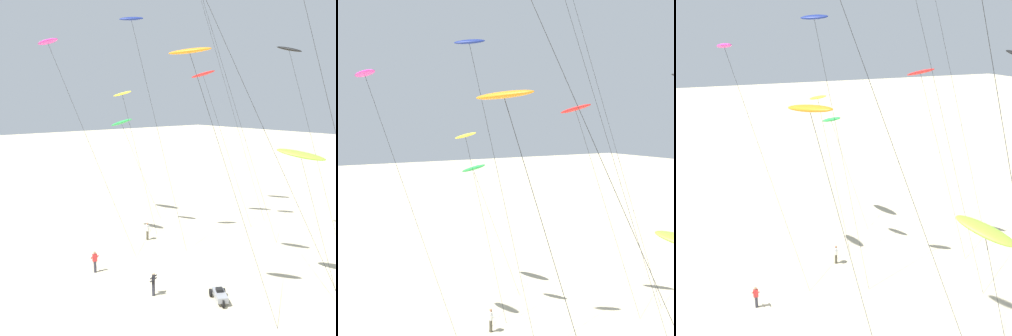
{
  "view_description": "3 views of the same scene",
  "coord_description": "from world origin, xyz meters",
  "views": [
    {
      "loc": [
        23.26,
        -14.73,
        13.0
      ],
      "look_at": [
        -1.23,
        5.16,
        7.6
      ],
      "focal_mm": 42.94,
      "sensor_mm": 36.0,
      "label": 1
    },
    {
      "loc": [
        21.28,
        -7.8,
        14.77
      ],
      "look_at": [
        -3.49,
        6.3,
        11.72
      ],
      "focal_mm": 49.27,
      "sensor_mm": 36.0,
      "label": 2
    },
    {
      "loc": [
        22.28,
        -4.23,
        18.75
      ],
      "look_at": [
        -2.94,
        5.99,
        9.53
      ],
      "focal_mm": 43.43,
      "sensor_mm": 36.0,
      "label": 3
    }
  ],
  "objects": [
    {
      "name": "kite_flyer_furthest",
      "position": [
        -5.88,
        6.45,
        0.89
      ],
      "size": [
        0.57,
        0.55,
        1.67
      ],
      "color": "#4C4738",
      "rests_on": "ground"
    },
    {
      "name": "kite_lime",
      "position": [
        8.15,
        9.06,
        9.31
      ],
      "size": [
        4.11,
        2.51,
        9.86
      ],
      "color": "#8CD833",
      "rests_on": "ground"
    },
    {
      "name": "kite_navy",
      "position": [
        -5.77,
        5.01,
        19.29
      ],
      "size": [
        5.24,
        3.52,
        19.9
      ],
      "color": "navy",
      "rests_on": "ground"
    },
    {
      "name": "kite_flyer_middle",
      "position": [
        -2.6,
        -0.88,
        0.89
      ],
      "size": [
        0.61,
        0.63,
        1.67
      ],
      "color": "#33333D",
      "rests_on": "ground"
    },
    {
      "name": "kite_red",
      "position": [
        -6.87,
        14.4,
        15.4
      ],
      "size": [
        5.94,
        3.68,
        16.03
      ],
      "color": "red",
      "rests_on": "ground"
    },
    {
      "name": "ground_plane",
      "position": [
        0.0,
        0.0,
        0.0
      ],
      "size": [
        260.0,
        260.0,
        0.0
      ],
      "primitive_type": "plane",
      "color": "beige"
    },
    {
      "name": "kite_magenta",
      "position": [
        -9.73,
        -0.69,
        17.57
      ],
      "size": [
        8.22,
        4.6,
        18.01
      ],
      "color": "#D8339E",
      "rests_on": "ground"
    },
    {
      "name": "kite_orange",
      "position": [
        6.13,
        0.81,
        15.49
      ],
      "size": [
        6.0,
        3.67,
        15.93
      ],
      "color": "orange",
      "rests_on": "ground"
    },
    {
      "name": "kite_green",
      "position": [
        -14.53,
        9.35,
        10.46
      ],
      "size": [
        5.74,
        3.08,
        11.15
      ],
      "color": "green",
      "rests_on": "ground"
    },
    {
      "name": "kite_yellow",
      "position": [
        -9.55,
        6.38,
        13.33
      ],
      "size": [
        4.14,
        2.43,
        13.94
      ],
      "color": "yellow",
      "rests_on": "ground"
    }
  ]
}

